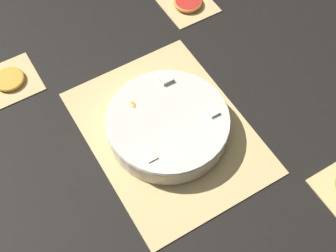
% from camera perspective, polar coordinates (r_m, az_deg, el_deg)
% --- Properties ---
extents(ground_plane, '(6.00, 6.00, 0.00)m').
position_cam_1_polar(ground_plane, '(1.15, 0.00, -0.77)').
color(ground_plane, black).
extents(bamboo_mat_center, '(0.49, 0.37, 0.01)m').
position_cam_1_polar(bamboo_mat_center, '(1.15, 0.00, -0.69)').
color(bamboo_mat_center, '#D6B775').
rests_on(bamboo_mat_center, ground_plane).
extents(coaster_mat_near_right, '(0.15, 0.15, 0.01)m').
position_cam_1_polar(coaster_mat_near_right, '(1.43, 2.45, 14.56)').
color(coaster_mat_near_right, '#D6B775').
rests_on(coaster_mat_near_right, ground_plane).
extents(coaster_mat_far_right, '(0.15, 0.15, 0.01)m').
position_cam_1_polar(coaster_mat_far_right, '(1.31, -18.71, 5.21)').
color(coaster_mat_far_right, '#D6B775').
rests_on(coaster_mat_far_right, ground_plane).
extents(fruit_salad_bowl, '(0.30, 0.30, 0.07)m').
position_cam_1_polar(fruit_salad_bowl, '(1.12, -0.02, 0.30)').
color(fruit_salad_bowl, silver).
rests_on(fruit_salad_bowl, bamboo_mat_center).
extents(orange_slice_whole, '(0.08, 0.08, 0.01)m').
position_cam_1_polar(orange_slice_whole, '(1.30, -18.81, 5.42)').
color(orange_slice_whole, '#F9A338').
rests_on(orange_slice_whole, coaster_mat_far_right).
extents(grapefruit_slice, '(0.09, 0.09, 0.01)m').
position_cam_1_polar(grapefruit_slice, '(1.43, 2.47, 14.82)').
color(grapefruit_slice, red).
rests_on(grapefruit_slice, coaster_mat_near_right).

